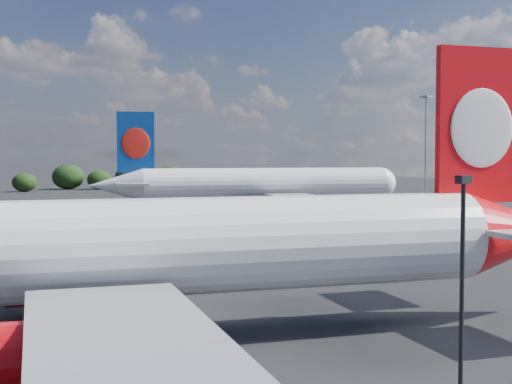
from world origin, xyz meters
TOP-DOWN VIEW (x-y plane):
  - qantas_airliner at (3.30, 3.20)m, footprint 53.46×51.35m
  - china_southern_airliner at (57.73, 68.81)m, footprint 53.35×51.38m
  - apron_lamp_post at (3.13, -17.29)m, footprint 0.55×0.30m
  - floodlight_mast_near at (80.04, 49.46)m, footprint 1.60×1.60m

SIDE VIEW (x-z plane):
  - qantas_airliner at x=3.30m, z-range -3.50..14.39m
  - china_southern_airliner at x=57.73m, z-range -3.55..14.62m
  - apron_lamp_post at x=3.13m, z-range 0.64..10.84m
  - floodlight_mast_near at x=80.04m, z-range 3.21..24.25m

